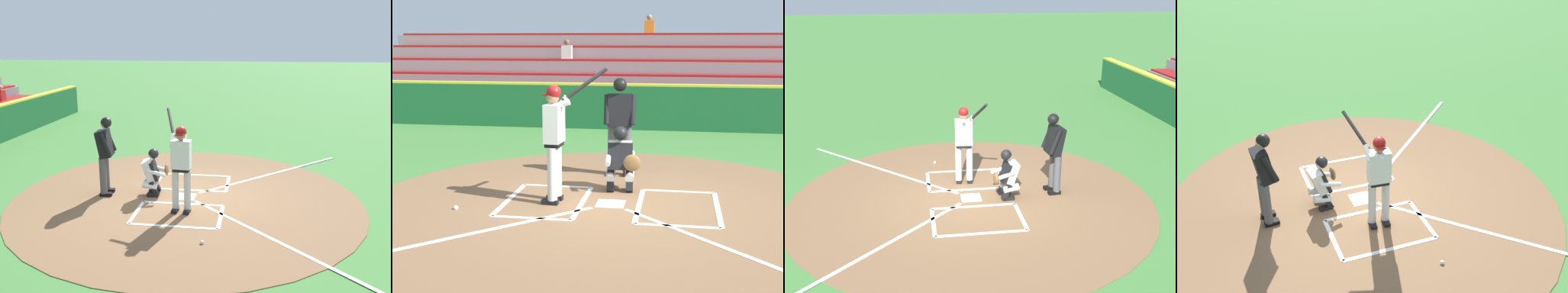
% 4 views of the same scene
% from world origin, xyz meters
% --- Properties ---
extents(ground_plane, '(120.00, 120.00, 0.00)m').
position_xyz_m(ground_plane, '(0.00, 0.00, 0.00)').
color(ground_plane, '#427A38').
extents(dirt_circle, '(8.00, 8.00, 0.01)m').
position_xyz_m(dirt_circle, '(0.00, 0.00, 0.01)').
color(dirt_circle, brown).
rests_on(dirt_circle, ground).
extents(home_plate_and_chalk, '(7.93, 4.91, 0.01)m').
position_xyz_m(home_plate_and_chalk, '(0.00, 0.88, 0.01)').
color(home_plate_and_chalk, white).
rests_on(home_plate_and_chalk, dirt_circle).
extents(batter, '(0.97, 0.66, 2.13)m').
position_xyz_m(batter, '(0.87, 0.04, 1.10)').
color(batter, silver).
rests_on(batter, ground).
extents(catcher, '(0.62, 0.61, 1.13)m').
position_xyz_m(catcher, '(-0.08, -0.79, 0.59)').
color(catcher, black).
rests_on(catcher, ground).
extents(plate_umpire, '(0.61, 0.45, 1.86)m').
position_xyz_m(plate_umpire, '(0.07, -1.89, 1.08)').
color(plate_umpire, '#4C4C51').
rests_on(plate_umpire, ground).
extents(baseball, '(0.07, 0.07, 0.07)m').
position_xyz_m(baseball, '(2.29, 0.67, 0.04)').
color(baseball, white).
rests_on(baseball, ground).
extents(backstop_wall, '(22.00, 0.36, 1.31)m').
position_xyz_m(backstop_wall, '(0.00, -7.50, 0.65)').
color(backstop_wall, '#1E6033').
rests_on(backstop_wall, ground).
extents(bleacher_stand, '(20.00, 5.10, 3.45)m').
position_xyz_m(bleacher_stand, '(-0.00, -11.33, 1.00)').
color(bleacher_stand, gray).
rests_on(bleacher_stand, ground).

